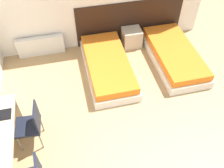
# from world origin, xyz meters

# --- Properties ---
(headboard_panel) EXTENTS (2.64, 0.03, 1.06)m
(headboard_panel) POSITION_xyz_m (0.90, 4.35, 0.53)
(headboard_panel) COLOR black
(headboard_panel) RESTS_ON ground_plane
(bed_near_window) EXTENTS (0.96, 2.04, 0.36)m
(bed_near_window) POSITION_xyz_m (0.11, 3.30, 0.17)
(bed_near_window) COLOR silver
(bed_near_window) RESTS_ON ground_plane
(bed_near_door) EXTENTS (0.96, 2.04, 0.36)m
(bed_near_door) POSITION_xyz_m (1.69, 3.30, 0.17)
(bed_near_door) COLOR silver
(bed_near_door) RESTS_ON ground_plane
(nightstand) EXTENTS (0.45, 0.41, 0.45)m
(nightstand) POSITION_xyz_m (0.90, 4.11, 0.22)
(nightstand) COLOR beige
(nightstand) RESTS_ON ground_plane
(radiator) EXTENTS (1.09, 0.12, 0.48)m
(radiator) POSITION_xyz_m (-1.29, 4.27, 0.24)
(radiator) COLOR silver
(radiator) RESTS_ON ground_plane
(chair_near_laptop) EXTENTS (0.44, 0.44, 0.89)m
(chair_near_laptop) POSITION_xyz_m (-1.49, 1.88, 0.50)
(chair_near_laptop) COLOR black
(chair_near_laptop) RESTS_ON ground_plane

